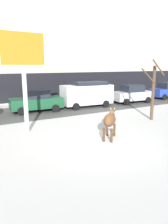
% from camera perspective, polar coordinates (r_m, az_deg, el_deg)
% --- Properties ---
extents(ground_plane, '(120.00, 120.00, 0.00)m').
position_cam_1_polar(ground_plane, '(10.53, 4.98, -8.73)').
color(ground_plane, silver).
extents(road_strip, '(60.00, 5.60, 0.01)m').
position_cam_1_polar(road_strip, '(18.27, -10.87, 0.24)').
color(road_strip, '#514F4C').
rests_on(road_strip, ground).
extents(building_facade, '(44.00, 6.10, 13.00)m').
position_cam_1_polar(building_facade, '(25.22, -17.22, 18.03)').
color(building_facade, '#BCB29E').
rests_on(building_facade, ground).
extents(cow_brown, '(1.64, 1.62, 1.54)m').
position_cam_1_polar(cow_brown, '(11.17, 6.94, -2.18)').
color(cow_brown, brown).
rests_on(cow_brown, ground).
extents(billboard, '(2.53, 0.45, 5.56)m').
position_cam_1_polar(billboard, '(12.18, -16.06, 14.42)').
color(billboard, silver).
rests_on(billboard, ground).
extents(car_darkgreen_sedan, '(4.30, 2.19, 1.84)m').
position_cam_1_polar(car_darkgreen_sedan, '(18.03, -12.67, 2.93)').
color(car_darkgreen_sedan, '#194C2D').
rests_on(car_darkgreen_sedan, ground).
extents(car_white_van, '(4.71, 2.35, 2.32)m').
position_cam_1_polar(car_white_van, '(19.60, 0.80, 4.96)').
color(car_white_van, white).
rests_on(car_white_van, ground).
extents(car_silver_sedan, '(4.30, 2.19, 1.84)m').
position_cam_1_polar(car_silver_sedan, '(22.44, 12.74, 4.74)').
color(car_silver_sedan, '#B7BABF').
rests_on(car_silver_sedan, ground).
extents(car_blue_sedan, '(4.30, 2.19, 1.84)m').
position_cam_1_polar(car_blue_sedan, '(26.91, 21.54, 5.42)').
color(car_blue_sedan, '#233D9E').
rests_on(car_blue_sedan, ground).
extents(pedestrian_by_cars, '(0.36, 0.24, 1.73)m').
position_cam_1_polar(pedestrian_by_cars, '(21.05, -15.40, 4.04)').
color(pedestrian_by_cars, '#282833').
rests_on(pedestrian_by_cars, ground).
extents(bare_tree_right_lot, '(1.02, 1.26, 4.18)m').
position_cam_1_polar(bare_tree_right_lot, '(15.52, 18.00, 5.50)').
color(bare_tree_right_lot, '#4C3828').
rests_on(bare_tree_right_lot, ground).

